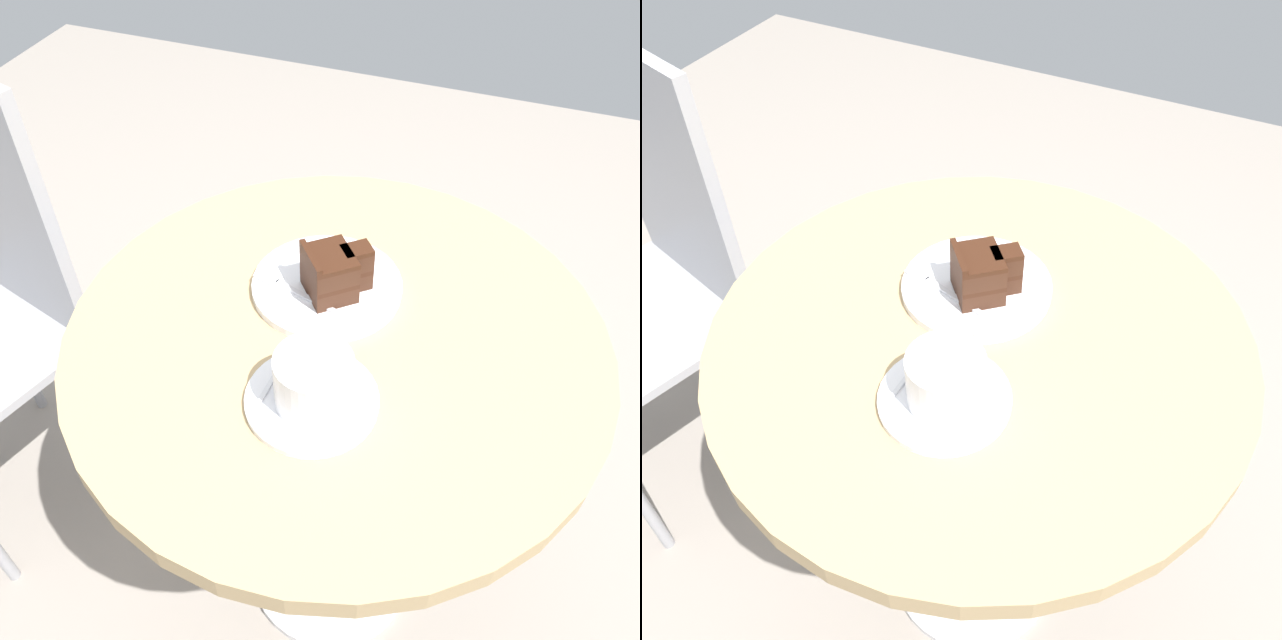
# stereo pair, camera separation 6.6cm
# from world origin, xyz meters

# --- Properties ---
(ground_plane) EXTENTS (4.40, 4.40, 0.01)m
(ground_plane) POSITION_xyz_m (0.00, 0.00, -0.01)
(ground_plane) COLOR gray
(ground_plane) RESTS_ON ground
(cafe_table) EXTENTS (0.73, 0.73, 0.74)m
(cafe_table) POSITION_xyz_m (0.00, 0.00, 0.62)
(cafe_table) COLOR tan
(cafe_table) RESTS_ON ground
(saucer) EXTENTS (0.16, 0.16, 0.01)m
(saucer) POSITION_xyz_m (-0.12, -0.01, 0.75)
(saucer) COLOR white
(saucer) RESTS_ON cafe_table
(coffee_cup) EXTENTS (0.13, 0.10, 0.07)m
(coffee_cup) POSITION_xyz_m (-0.12, -0.01, 0.79)
(coffee_cup) COLOR white
(coffee_cup) RESTS_ON saucer
(teaspoon) EXTENTS (0.11, 0.02, 0.00)m
(teaspoon) POSITION_xyz_m (-0.10, 0.04, 0.76)
(teaspoon) COLOR silver
(teaspoon) RESTS_ON saucer
(cake_plate) EXTENTS (0.21, 0.21, 0.01)m
(cake_plate) POSITION_xyz_m (0.07, 0.04, 0.75)
(cake_plate) COLOR white
(cake_plate) RESTS_ON cafe_table
(cake_slice) EXTENTS (0.10, 0.10, 0.08)m
(cake_slice) POSITION_xyz_m (0.06, 0.03, 0.79)
(cake_slice) COLOR #422619
(cake_slice) RESTS_ON cake_plate
(fork) EXTENTS (0.06, 0.15, 0.00)m
(fork) POSITION_xyz_m (0.04, 0.09, 0.76)
(fork) COLOR silver
(fork) RESTS_ON cake_plate
(napkin) EXTENTS (0.18, 0.18, 0.00)m
(napkin) POSITION_xyz_m (0.04, 0.04, 0.75)
(napkin) COLOR silver
(napkin) RESTS_ON cafe_table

